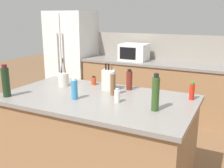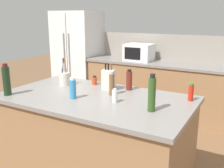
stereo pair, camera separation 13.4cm
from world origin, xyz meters
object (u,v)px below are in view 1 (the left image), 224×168
Objects in this scene: refrigerator at (72,56)px; utensil_crock at (63,79)px; knife_block at (109,80)px; vinegar_bottle at (129,80)px; hot_sauce_bottle at (192,91)px; dish_soap_bottle at (74,89)px; olive_oil_bottle at (156,93)px; pepper_grinder at (113,84)px; wine_bottle at (6,82)px; spice_jar_paprika at (94,81)px; salt_shaker at (117,96)px; microwave at (134,52)px.

refrigerator is 2.45m from utensil_crock.
refrigerator is 2.71m from knife_block.
utensil_crock reaches higher than vinegar_bottle.
knife_block is 1.65× the size of hot_sauce_bottle.
olive_oil_bottle is at bearing 3.32° from dish_soap_bottle.
olive_oil_bottle is 0.67m from vinegar_bottle.
dish_soap_bottle is at bearing -154.26° from hot_sauce_bottle.
utensil_crock reaches higher than pepper_grinder.
wine_bottle is at bearing -142.08° from vinegar_bottle.
spice_jar_paprika is at bearing 101.27° from dish_soap_bottle.
salt_shaker is at bearing 17.28° from wine_bottle.
salt_shaker is at bearing -147.10° from hot_sauce_bottle.
refrigerator is at bearing 137.95° from vinegar_bottle.
wine_bottle is 1.27m from vinegar_bottle.
utensil_crock is 0.53m from dish_soap_bottle.
microwave is at bearing 108.19° from salt_shaker.
microwave reaches higher than salt_shaker.
wine_bottle is at bearing -169.07° from olive_oil_bottle.
olive_oil_bottle reaches higher than dish_soap_bottle.
utensil_crock is 3.08× the size of spice_jar_paprika.
utensil_crock reaches higher than salt_shaker.
wine_bottle is 1.12m from salt_shaker.
utensil_crock is at bearing 65.84° from wine_bottle.
dish_soap_bottle is at bearing -82.04° from microwave.
salt_shaker is 0.54× the size of pepper_grinder.
utensil_crock is 0.67m from pepper_grinder.
refrigerator reaches higher than olive_oil_bottle.
utensil_crock is 0.98× the size of wine_bottle.
vinegar_bottle is at bearing -42.05° from refrigerator.
olive_oil_bottle is (1.19, -0.31, 0.07)m from utensil_crock.
olive_oil_bottle is at bearing -116.83° from hot_sauce_bottle.
olive_oil_bottle is 1.55× the size of dish_soap_bottle.
vinegar_bottle is at bearing -0.96° from spice_jar_paprika.
wine_bottle is 2.48× the size of salt_shaker.
microwave is 2.71× the size of hot_sauce_bottle.
wine_bottle reaches higher than dish_soap_bottle.
refrigerator reaches higher than wine_bottle.
refrigerator is 2.45m from spice_jar_paprika.
knife_block reaches higher than hot_sauce_bottle.
wine_bottle is (-0.80, -0.67, 0.04)m from knife_block.
pepper_grinder is 2.36× the size of spice_jar_paprika.
olive_oil_bottle is at bearing -29.25° from spice_jar_paprika.
knife_block reaches higher than salt_shaker.
knife_block is 1.18× the size of pepper_grinder.
salt_shaker is 0.42m from dish_soap_bottle.
wine_bottle is 0.70m from dish_soap_bottle.
utensil_crock is 0.65m from wine_bottle.
salt_shaker is (-0.38, 0.05, -0.09)m from olive_oil_bottle.
microwave reaches higher than pepper_grinder.
olive_oil_bottle is (-0.23, -0.45, 0.07)m from hot_sauce_bottle.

